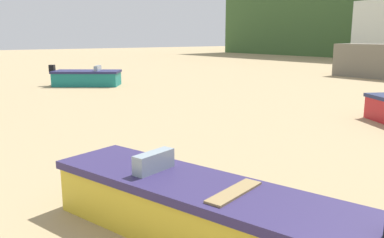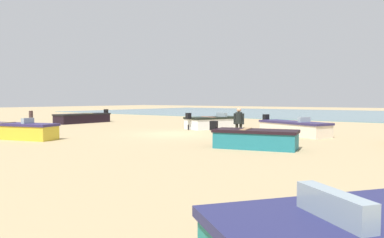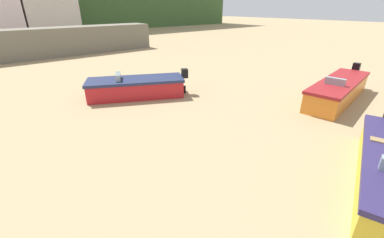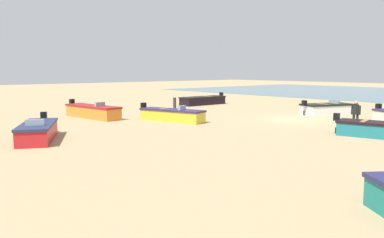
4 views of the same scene
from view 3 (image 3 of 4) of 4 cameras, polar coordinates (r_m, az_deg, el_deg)
harbor_pier at (r=24.00m, az=-33.36°, el=14.15°), size 20.37×2.40×2.22m
townhouse_far_right at (r=41.87m, az=-30.48°, el=22.35°), size 6.37×6.52×9.00m
boat_red_6 at (r=11.71m, az=-12.61°, el=7.07°), size 4.45×3.28×1.16m
boat_orange_8 at (r=12.68m, az=30.44°, el=5.71°), size 5.53×1.93×1.23m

